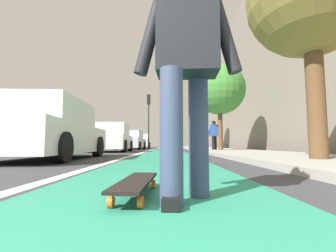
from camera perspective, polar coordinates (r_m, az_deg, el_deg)
name	(u,v)px	position (r m, az deg, el deg)	size (l,w,h in m)	color
ground_plane	(166,153)	(10.60, -0.58, -6.72)	(80.00, 80.00, 0.00)	#38383D
bike_lane_paint	(167,148)	(24.59, -0.26, -5.61)	(56.00, 1.89, 0.00)	#288466
lane_stripe_white	(155,149)	(20.63, -3.37, -5.76)	(52.00, 0.16, 0.01)	silver
sidewalk_curb	(206,149)	(18.85, 9.52, -5.64)	(52.00, 3.20, 0.11)	#9E9B93
building_facade	(228,94)	(23.94, 14.83, 7.69)	(40.00, 1.20, 10.93)	slate
skateboard	(136,183)	(1.65, -7.97, -13.90)	(0.85, 0.25, 0.11)	orange
skater_person	(186,58)	(1.58, 4.65, 16.73)	(0.45, 0.72, 1.64)	#384260
parked_car_near	(48,131)	(6.47, -27.88, -1.18)	(4.30, 2.15, 1.47)	silver
parked_car_mid	(112,139)	(12.46, -13.95, -3.07)	(4.09, 2.06, 1.47)	silver
parked_car_far	(131,141)	(18.25, -9.29, -3.64)	(4.09, 2.09, 1.47)	#B7B7BC
parked_car_end	(141,142)	(24.54, -6.85, -3.89)	(4.28, 2.12, 1.50)	silver
traffic_light	(149,112)	(18.93, -4.87, 3.61)	(0.33, 0.28, 4.53)	#2D2D2D
street_tree_mid	(220,90)	(12.35, 12.81, 8.90)	(2.64, 2.64, 4.59)	brown
street_tree_far	(200,106)	(19.30, 8.09, 5.00)	(1.92, 1.92, 4.63)	brown
pedestrian_distant	(214,134)	(12.65, 11.45, -1.94)	(0.47, 0.74, 1.68)	black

